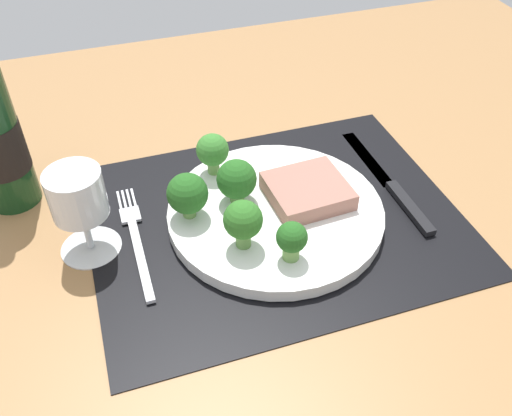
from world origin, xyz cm
name	(u,v)px	position (x,y,z in cm)	size (l,w,h in cm)	color
ground_plane	(275,228)	(0.00, 0.00, -1.50)	(140.00, 110.00, 3.00)	#996D42
placemat	(275,218)	(0.00, 0.00, 0.15)	(44.87, 35.42, 0.30)	black
plate	(275,213)	(0.00, 0.00, 1.10)	(26.38, 26.38, 1.60)	white
steak	(307,191)	(4.35, 0.59, 3.00)	(9.38, 8.78, 2.21)	#9E6B5B
broccoli_front_edge	(237,180)	(-4.01, 2.89, 5.11)	(4.87, 4.87, 5.73)	#6B994C
broccoli_center	(213,151)	(-5.30, 9.21, 5.32)	(4.20, 4.20, 5.67)	#6B994C
broccoli_back_left	(243,221)	(-5.58, -4.75, 5.60)	(4.41, 4.41, 6.09)	#5B8942
broccoli_near_steak	(292,239)	(-1.19, -8.23, 4.75)	(3.46, 3.46, 4.86)	#6B994C
broccoli_near_fork	(187,194)	(-10.22, 2.06, 5.19)	(4.89, 4.89, 5.81)	#6B994C
fork	(136,239)	(-16.98, 1.42, 0.55)	(2.40, 19.20, 0.50)	silver
knife	(392,186)	(16.48, 0.53, 0.60)	(1.80, 23.00, 0.80)	black
wine_glass	(78,201)	(-22.14, 2.10, 7.37)	(7.02, 7.02, 11.08)	silver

